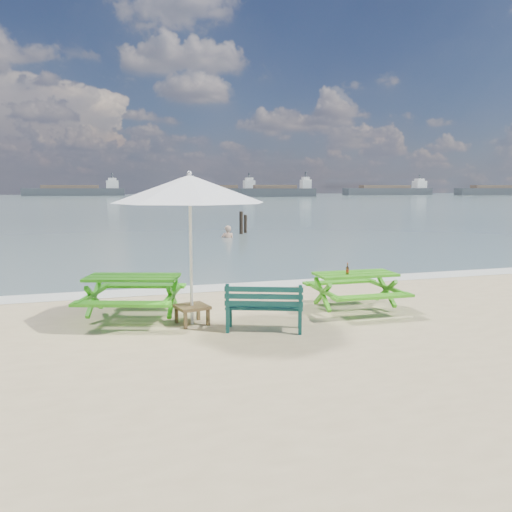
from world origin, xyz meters
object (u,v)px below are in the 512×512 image
object	(u,v)px
park_bench	(264,316)
beer_bottle	(347,271)
patio_umbrella	(190,189)
side_table	(192,314)
picnic_table_left	(133,298)
picnic_table_right	(355,292)
swimmer	(228,244)

from	to	relation	value
park_bench	beer_bottle	size ratio (longest dim) A/B	6.11
park_bench	patio_umbrella	size ratio (longest dim) A/B	0.43
park_bench	patio_umbrella	distance (m)	2.61
side_table	patio_umbrella	xyz separation A→B (m)	(0.00, -0.00, 2.29)
picnic_table_left	patio_umbrella	size ratio (longest dim) A/B	0.71
park_bench	side_table	xyz separation A→B (m)	(-1.15, 0.76, -0.07)
park_bench	side_table	distance (m)	1.38
picnic_table_right	side_table	distance (m)	3.37
beer_bottle	swimmer	distance (m)	15.29
patio_umbrella	swimmer	xyz separation A→B (m)	(4.24, 15.22, -2.78)
side_table	patio_umbrella	world-z (taller)	patio_umbrella
patio_umbrella	beer_bottle	size ratio (longest dim) A/B	14.38
picnic_table_right	park_bench	distance (m)	2.38
picnic_table_left	beer_bottle	xyz separation A→B (m)	(4.15, -0.72, 0.45)
picnic_table_right	swimmer	size ratio (longest dim) A/B	1.02
picnic_table_right	swimmer	distance (m)	15.15
side_table	park_bench	bearing A→B (deg)	-33.33
patio_umbrella	picnic_table_left	bearing A→B (deg)	144.30
park_bench	patio_umbrella	world-z (taller)	patio_umbrella
picnic_table_left	park_bench	size ratio (longest dim) A/B	1.67
park_bench	side_table	world-z (taller)	park_bench
park_bench	swimmer	distance (m)	16.28
picnic_table_left	picnic_table_right	distance (m)	4.42
picnic_table_right	picnic_table_left	bearing A→B (deg)	171.92
picnic_table_left	patio_umbrella	distance (m)	2.42
picnic_table_left	side_table	xyz separation A→B (m)	(1.01, -0.73, -0.21)
picnic_table_left	park_bench	xyz separation A→B (m)	(2.16, -1.49, -0.14)
picnic_table_right	swimmer	world-z (taller)	picnic_table_right
park_bench	swimmer	xyz separation A→B (m)	(3.09, 15.98, -0.56)
side_table	swimmer	distance (m)	15.81
picnic_table_left	picnic_table_right	size ratio (longest dim) A/B	1.28
beer_bottle	swimmer	xyz separation A→B (m)	(1.11, 15.21, -1.15)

